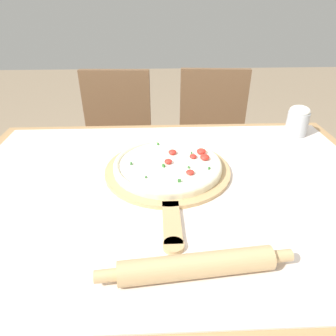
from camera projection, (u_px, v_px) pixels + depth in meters
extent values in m
plane|color=gray|center=(170.00, 330.00, 1.28)|extent=(10.00, 10.00, 0.00)
cube|color=#A87F51|center=(171.00, 191.00, 0.91)|extent=(1.36, 0.98, 0.03)
cylinder|color=#A87F51|center=(38.00, 206.00, 1.45)|extent=(0.06, 0.06, 0.71)
cylinder|color=#A87F51|center=(291.00, 199.00, 1.49)|extent=(0.06, 0.06, 0.71)
cube|color=silver|center=(171.00, 187.00, 0.90)|extent=(1.28, 0.90, 0.00)
cylinder|color=tan|center=(168.00, 170.00, 0.97)|extent=(0.40, 0.40, 0.01)
cube|color=tan|center=(172.00, 222.00, 0.75)|extent=(0.04, 0.16, 0.01)
cylinder|color=tan|center=(174.00, 246.00, 0.68)|extent=(0.05, 0.05, 0.01)
cylinder|color=beige|center=(168.00, 166.00, 0.96)|extent=(0.35, 0.35, 0.02)
torus|color=beige|center=(168.00, 164.00, 0.96)|extent=(0.35, 0.35, 0.02)
cylinder|color=white|center=(168.00, 163.00, 0.96)|extent=(0.31, 0.31, 0.00)
ellipsoid|color=red|center=(172.00, 152.00, 1.01)|extent=(0.03, 0.03, 0.02)
ellipsoid|color=red|center=(190.00, 172.00, 0.90)|extent=(0.03, 0.03, 0.01)
ellipsoid|color=red|center=(201.00, 151.00, 1.01)|extent=(0.03, 0.03, 0.02)
ellipsoid|color=red|center=(205.00, 157.00, 0.97)|extent=(0.03, 0.03, 0.02)
ellipsoid|color=red|center=(193.00, 156.00, 0.98)|extent=(0.02, 0.02, 0.01)
ellipsoid|color=red|center=(168.00, 161.00, 0.95)|extent=(0.03, 0.03, 0.01)
cube|color=#387533|center=(189.00, 167.00, 0.93)|extent=(0.01, 0.01, 0.01)
cube|color=#387533|center=(158.00, 144.00, 1.07)|extent=(0.01, 0.01, 0.01)
cube|color=#387533|center=(209.00, 168.00, 0.92)|extent=(0.01, 0.01, 0.01)
cube|color=#387533|center=(192.00, 153.00, 1.01)|extent=(0.01, 0.01, 0.01)
cube|color=#387533|center=(163.00, 166.00, 0.93)|extent=(0.01, 0.01, 0.01)
cube|color=#387533|center=(131.00, 164.00, 0.95)|extent=(0.01, 0.01, 0.01)
cube|color=#387533|center=(179.00, 181.00, 0.86)|extent=(0.01, 0.01, 0.01)
cube|color=#387533|center=(146.00, 177.00, 0.88)|extent=(0.01, 0.01, 0.01)
cylinder|color=tan|center=(196.00, 265.00, 0.61)|extent=(0.32, 0.08, 0.05)
cylinder|color=tan|center=(106.00, 276.00, 0.59)|extent=(0.05, 0.03, 0.03)
cylinder|color=tan|center=(281.00, 256.00, 0.63)|extent=(0.05, 0.03, 0.03)
cube|color=brown|center=(116.00, 160.00, 1.67)|extent=(0.42, 0.42, 0.02)
cube|color=brown|center=(117.00, 109.00, 1.71)|extent=(0.38, 0.05, 0.44)
cylinder|color=brown|center=(86.00, 210.00, 1.65)|extent=(0.04, 0.04, 0.43)
cylinder|color=brown|center=(144.00, 210.00, 1.65)|extent=(0.04, 0.04, 0.43)
cylinder|color=brown|center=(98.00, 178.00, 1.92)|extent=(0.04, 0.04, 0.43)
cylinder|color=brown|center=(148.00, 179.00, 1.92)|extent=(0.04, 0.04, 0.43)
cube|color=brown|center=(212.00, 158.00, 1.69)|extent=(0.43, 0.43, 0.02)
cube|color=brown|center=(213.00, 108.00, 1.73)|extent=(0.38, 0.07, 0.44)
cylinder|color=brown|center=(183.00, 206.00, 1.67)|extent=(0.04, 0.04, 0.43)
cylinder|color=brown|center=(241.00, 208.00, 1.66)|extent=(0.04, 0.04, 0.43)
cylinder|color=brown|center=(183.00, 176.00, 1.95)|extent=(0.04, 0.04, 0.43)
cylinder|color=brown|center=(233.00, 177.00, 1.93)|extent=(0.04, 0.04, 0.43)
cylinder|color=#B2B7BC|center=(297.00, 124.00, 1.20)|extent=(0.08, 0.08, 0.09)
ellipsoid|color=white|center=(300.00, 111.00, 1.17)|extent=(0.08, 0.08, 0.04)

